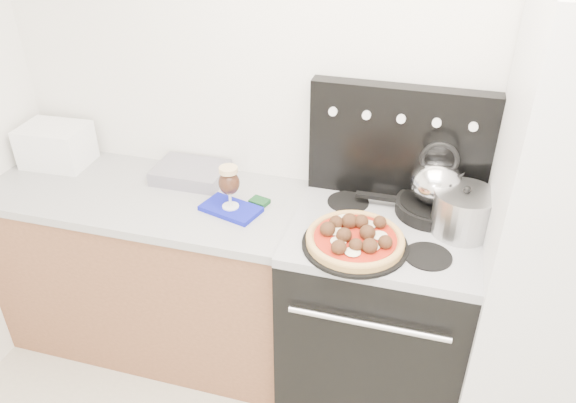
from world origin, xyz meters
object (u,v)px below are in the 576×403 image
(tea_kettle, at_px, (436,178))
(toaster_oven, at_px, (56,145))
(pizza_pan, at_px, (355,244))
(stock_pot, at_px, (463,213))
(stove_body, at_px, (375,316))
(oven_mitt, at_px, (231,209))
(beer_glass, at_px, (229,187))
(pizza, at_px, (355,237))
(skillet, at_px, (432,208))
(base_cabinet, at_px, (155,272))
(fridge, at_px, (575,254))

(tea_kettle, bearing_deg, toaster_oven, -164.00)
(pizza_pan, distance_m, stock_pot, 0.45)
(stove_body, bearing_deg, oven_mitt, -177.89)
(stove_body, distance_m, stock_pot, 0.64)
(tea_kettle, bearing_deg, beer_glass, -151.37)
(stock_pot, bearing_deg, toaster_oven, 176.85)
(tea_kettle, bearing_deg, stove_body, -120.71)
(pizza_pan, xyz_separation_m, tea_kettle, (0.27, 0.32, 0.16))
(pizza, bearing_deg, beer_glass, 166.71)
(toaster_oven, height_order, oven_mitt, toaster_oven)
(oven_mitt, bearing_deg, skillet, 12.64)
(base_cabinet, bearing_deg, beer_glass, -6.27)
(base_cabinet, relative_size, skillet, 4.80)
(fridge, bearing_deg, pizza_pan, -170.63)
(toaster_oven, height_order, beer_glass, beer_glass)
(stove_body, distance_m, tea_kettle, 0.69)
(toaster_oven, relative_size, stock_pot, 1.32)
(stock_pot, bearing_deg, pizza_pan, -151.24)
(oven_mitt, xyz_separation_m, pizza_pan, (0.56, -0.13, 0.02))
(pizza_pan, distance_m, tea_kettle, 0.45)
(beer_glass, distance_m, pizza, 0.58)
(beer_glass, xyz_separation_m, stock_pot, (0.95, 0.08, -0.01))
(stove_body, height_order, oven_mitt, oven_mitt)
(pizza, relative_size, tea_kettle, 1.64)
(fridge, xyz_separation_m, toaster_oven, (-2.33, 0.19, 0.05))
(beer_glass, bearing_deg, pizza_pan, -13.29)
(base_cabinet, distance_m, pizza, 1.15)
(beer_glass, bearing_deg, fridge, -0.03)
(stock_pot, bearing_deg, tea_kettle, 137.90)
(stove_body, height_order, stock_pot, stock_pot)
(oven_mitt, xyz_separation_m, beer_glass, (0.00, 0.00, 0.11))
(oven_mitt, relative_size, stock_pot, 1.06)
(fridge, relative_size, stock_pot, 8.07)
(beer_glass, xyz_separation_m, pizza, (0.56, -0.13, -0.06))
(pizza, bearing_deg, fridge, 9.37)
(stock_pot, bearing_deg, skillet, 137.90)
(toaster_oven, bearing_deg, stove_body, -8.38)
(stove_body, xyz_separation_m, toaster_oven, (-1.63, 0.16, 0.56))
(base_cabinet, xyz_separation_m, stove_body, (1.10, -0.02, 0.01))
(toaster_oven, bearing_deg, skillet, -2.72)
(oven_mitt, bearing_deg, fridge, -0.03)
(toaster_oven, distance_m, beer_glass, 0.99)
(pizza_pan, xyz_separation_m, stock_pot, (0.39, 0.21, 0.08))
(toaster_oven, relative_size, beer_glass, 1.58)
(fridge, bearing_deg, base_cabinet, 178.41)
(stock_pot, bearing_deg, stove_body, -169.13)
(base_cabinet, distance_m, fridge, 1.88)
(toaster_oven, height_order, skillet, toaster_oven)
(fridge, distance_m, pizza, 0.81)
(base_cabinet, distance_m, stock_pot, 1.51)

